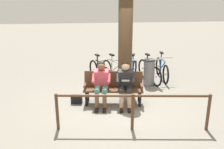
{
  "coord_description": "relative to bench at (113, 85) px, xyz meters",
  "views": [
    {
      "loc": [
        0.81,
        6.16,
        2.91
      ],
      "look_at": [
        0.05,
        -0.48,
        0.75
      ],
      "focal_mm": 40.42,
      "sensor_mm": 36.0,
      "label": 1
    }
  ],
  "objects": [
    {
      "name": "bench",
      "position": [
        0.0,
        0.0,
        0.0
      ],
      "size": [
        1.65,
        0.7,
        0.87
      ],
      "rotation": [
        0.0,
        0.0,
        -0.14
      ],
      "color": "#51331E",
      "rests_on": "ground"
    },
    {
      "name": "tree_trunk",
      "position": [
        -0.5,
        -1.14,
        1.32
      ],
      "size": [
        0.44,
        0.44,
        3.66
      ],
      "primitive_type": "cylinder",
      "color": "#4C3823",
      "rests_on": "ground"
    },
    {
      "name": "handbag",
      "position": [
        1.02,
        -0.06,
        -0.39
      ],
      "size": [
        0.32,
        0.19,
        0.24
      ],
      "primitive_type": "cube",
      "rotation": [
        0.0,
        0.0,
        -0.16
      ],
      "color": "black",
      "rests_on": "ground"
    },
    {
      "name": "bicycle_blue",
      "position": [
        0.25,
        -1.74,
        -0.15
      ],
      "size": [
        0.72,
        1.58,
        0.94
      ],
      "rotation": [
        0.0,
        0.0,
        1.95
      ],
      "color": "black",
      "rests_on": "ground"
    },
    {
      "name": "bicycle_black",
      "position": [
        -1.94,
        -1.82,
        -0.15
      ],
      "size": [
        0.48,
        1.68,
        0.94
      ],
      "rotation": [
        0.0,
        0.0,
        1.52
      ],
      "color": "black",
      "rests_on": "ground"
    },
    {
      "name": "person_companion",
      "position": [
        0.34,
        0.12,
        0.16
      ],
      "size": [
        0.53,
        0.8,
        1.2
      ],
      "rotation": [
        0.0,
        0.0,
        -0.14
      ],
      "color": "#D84C59",
      "rests_on": "ground"
    },
    {
      "name": "bicycle_green",
      "position": [
        -0.83,
        -1.63,
        -0.15
      ],
      "size": [
        0.73,
        1.58,
        0.94
      ],
      "rotation": [
        0.0,
        0.0,
        1.18
      ],
      "color": "black",
      "rests_on": "ground"
    },
    {
      "name": "person_reading",
      "position": [
        -0.3,
        0.21,
        0.16
      ],
      "size": [
        0.53,
        0.8,
        1.2
      ],
      "rotation": [
        0.0,
        0.0,
        -0.14
      ],
      "color": "#262628",
      "rests_on": "ground"
    },
    {
      "name": "litter_bin",
      "position": [
        -1.34,
        -1.28,
        -0.07
      ],
      "size": [
        0.38,
        0.38,
        0.87
      ],
      "color": "slate",
      "rests_on": "ground"
    },
    {
      "name": "ground_plane",
      "position": [
        -0.04,
        0.26,
        -0.51
      ],
      "size": [
        40.0,
        40.0,
        0.0
      ],
      "primitive_type": "plane",
      "color": "slate"
    },
    {
      "name": "bicycle_silver",
      "position": [
        -0.25,
        -1.74,
        -0.15
      ],
      "size": [
        0.77,
        1.55,
        0.94
      ],
      "rotation": [
        0.0,
        0.0,
        2.0
      ],
      "color": "black",
      "rests_on": "ground"
    },
    {
      "name": "railing_fence",
      "position": [
        -0.24,
        1.5,
        0.09
      ],
      "size": [
        3.37,
        0.48,
        0.85
      ],
      "rotation": [
        0.0,
        0.0,
        -0.12
      ],
      "color": "#51331E",
      "rests_on": "ground"
    },
    {
      "name": "bicycle_red",
      "position": [
        -1.44,
        -1.62,
        -0.15
      ],
      "size": [
        0.55,
        1.65,
        0.94
      ],
      "rotation": [
        0.0,
        0.0,
        1.8
      ],
      "color": "black",
      "rests_on": "ground"
    }
  ]
}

